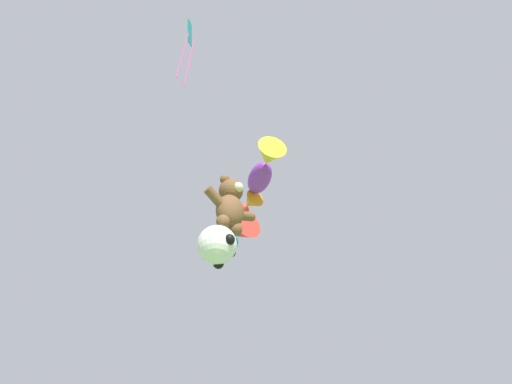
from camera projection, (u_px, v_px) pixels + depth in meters
The scene contains 6 objects.
teddy_bear_kite at pixel (230, 205), 12.98m from camera, with size 1.71×0.75×1.73m.
soccer_ball_kite at pixel (217, 245), 11.73m from camera, with size 1.04×1.03×0.96m.
fish_kite_violet at pixel (264, 167), 15.54m from camera, with size 1.74×2.21×0.89m.
fish_kite_crimson at pixel (245, 208), 16.63m from camera, with size 0.85×1.50×0.65m.
fish_kite_teal at pixel (232, 239), 18.48m from camera, with size 1.48×2.60×1.12m.
diamond_kite at pixel (189, 40), 14.83m from camera, with size 0.72×0.68×2.95m.
Camera 1 is at (-7.33, -3.30, 1.46)m, focal length 35.00 mm.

